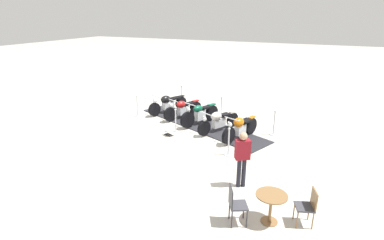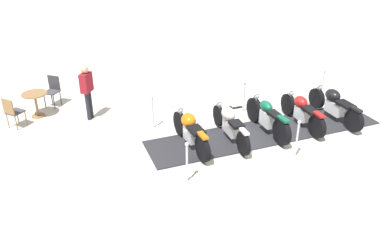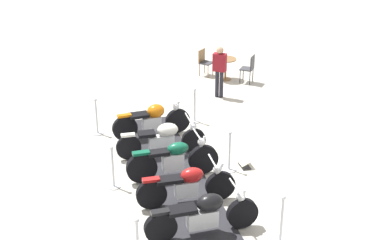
% 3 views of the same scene
% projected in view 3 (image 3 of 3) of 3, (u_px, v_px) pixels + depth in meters
% --- Properties ---
extents(ground_plane, '(80.00, 80.00, 0.00)m').
position_uv_depth(ground_plane, '(173.00, 178.00, 12.29)').
color(ground_plane, beige).
extents(display_platform, '(6.68, 3.91, 0.03)m').
position_uv_depth(display_platform, '(173.00, 177.00, 12.28)').
color(display_platform, '#28282D').
rests_on(display_platform, ground_plane).
extents(motorcycle_black, '(1.11, 2.13, 0.93)m').
position_uv_depth(motorcycle_black, '(204.00, 214.00, 10.14)').
color(motorcycle_black, black).
rests_on(motorcycle_black, display_platform).
extents(motorcycle_maroon, '(1.05, 1.96, 0.94)m').
position_uv_depth(motorcycle_maroon, '(187.00, 185.00, 11.12)').
color(motorcycle_maroon, black).
rests_on(motorcycle_maroon, display_platform).
extents(motorcycle_forest, '(1.01, 2.02, 1.02)m').
position_uv_depth(motorcycle_forest, '(174.00, 159.00, 12.09)').
color(motorcycle_forest, black).
rests_on(motorcycle_forest, display_platform).
extents(motorcycle_cream, '(1.19, 2.06, 0.90)m').
position_uv_depth(motorcycle_cream, '(164.00, 138.00, 13.07)').
color(motorcycle_cream, black).
rests_on(motorcycle_cream, display_platform).
extents(motorcycle_copper, '(0.92, 2.01, 0.97)m').
position_uv_depth(motorcycle_copper, '(153.00, 119.00, 14.03)').
color(motorcycle_copper, black).
rests_on(motorcycle_copper, display_platform).
extents(stanchion_right_mid, '(0.35, 0.35, 1.02)m').
position_uv_depth(stanchion_right_mid, '(229.00, 159.00, 12.51)').
color(stanchion_right_mid, silver).
rests_on(stanchion_right_mid, ground_plane).
extents(stanchion_left_mid, '(0.29, 0.29, 1.03)m').
position_uv_depth(stanchion_left_mid, '(113.00, 173.00, 11.78)').
color(stanchion_left_mid, silver).
rests_on(stanchion_left_mid, ground_plane).
extents(stanchion_left_rear, '(0.32, 0.32, 1.02)m').
position_uv_depth(stanchion_left_rear, '(97.00, 122.00, 14.27)').
color(stanchion_left_rear, silver).
rests_on(stanchion_left_rear, ground_plane).
extents(stanchion_right_front, '(0.30, 0.30, 1.02)m').
position_uv_depth(stanchion_right_front, '(281.00, 226.00, 10.02)').
color(stanchion_right_front, silver).
rests_on(stanchion_right_front, ground_plane).
extents(stanchion_right_rear, '(0.32, 0.32, 1.01)m').
position_uv_depth(stanchion_right_rear, '(195.00, 111.00, 14.97)').
color(stanchion_right_rear, silver).
rests_on(stanchion_right_rear, ground_plane).
extents(info_placard, '(0.44, 0.39, 0.22)m').
position_uv_depth(info_placard, '(245.00, 163.00, 12.75)').
color(info_placard, '#333338').
rests_on(info_placard, ground_plane).
extents(cafe_table, '(0.72, 0.72, 0.74)m').
position_uv_depth(cafe_table, '(226.00, 64.00, 18.00)').
color(cafe_table, olive).
rests_on(cafe_table, ground_plane).
extents(cafe_chair_near_table, '(0.51, 0.51, 0.91)m').
position_uv_depth(cafe_chair_near_table, '(204.00, 61.00, 18.40)').
color(cafe_chair_near_table, olive).
rests_on(cafe_chair_near_table, ground_plane).
extents(cafe_chair_across_table, '(0.54, 0.54, 0.95)m').
position_uv_depth(cafe_chair_across_table, '(249.00, 67.00, 17.71)').
color(cafe_chair_across_table, '#2D2D33').
rests_on(cafe_chair_across_table, ground_plane).
extents(bystander_person, '(0.46, 0.40, 1.63)m').
position_uv_depth(bystander_person, '(220.00, 67.00, 16.38)').
color(bystander_person, '#23232D').
rests_on(bystander_person, ground_plane).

